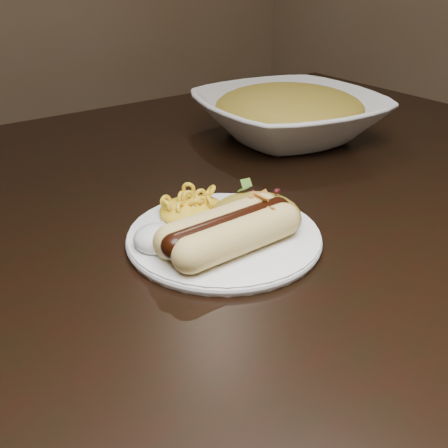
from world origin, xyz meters
TOP-DOWN VIEW (x-y plane):
  - table at (0.00, 0.00)m, footprint 1.60×0.90m
  - plate at (0.12, -0.11)m, footprint 0.24×0.24m
  - hotdog at (0.11, -0.13)m, footprint 0.13×0.07m
  - mac_and_cheese at (0.12, -0.05)m, footprint 0.08×0.07m
  - sour_cream at (0.05, -0.09)m, footprint 0.06×0.06m
  - taco_salad at (0.16, -0.11)m, footprint 0.10×0.10m
  - serving_bowl at (0.40, 0.11)m, footprint 0.32×0.32m
  - bowl_filling at (0.40, 0.11)m, footprint 0.31×0.31m

SIDE VIEW (x-z plane):
  - table at x=0.00m, z-range 0.28..1.03m
  - plate at x=0.12m, z-range 0.75..0.76m
  - sour_cream at x=0.05m, z-range 0.76..0.79m
  - mac_and_cheese at x=0.12m, z-range 0.76..0.79m
  - taco_salad at x=0.16m, z-range 0.75..0.80m
  - hotdog at x=0.11m, z-range 0.76..0.80m
  - serving_bowl at x=0.40m, z-range 0.75..0.82m
  - bowl_filling at x=0.40m, z-range 0.77..0.83m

